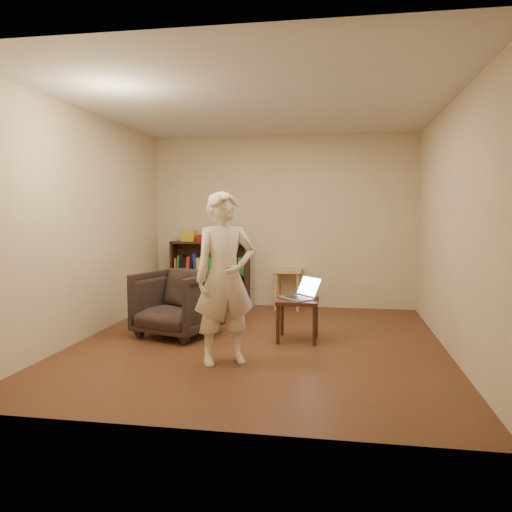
% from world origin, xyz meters
% --- Properties ---
extents(floor, '(4.50, 4.50, 0.00)m').
position_xyz_m(floor, '(0.00, 0.00, 0.00)').
color(floor, '#462E16').
rests_on(floor, ground).
extents(ceiling, '(4.50, 4.50, 0.00)m').
position_xyz_m(ceiling, '(0.00, 0.00, 2.60)').
color(ceiling, silver).
rests_on(ceiling, wall_back).
extents(wall_back, '(4.00, 0.00, 4.00)m').
position_xyz_m(wall_back, '(0.00, 2.25, 1.30)').
color(wall_back, '#C2AF93').
rests_on(wall_back, floor).
extents(wall_left, '(0.00, 4.50, 4.50)m').
position_xyz_m(wall_left, '(-2.00, 0.00, 1.30)').
color(wall_left, '#C2AF93').
rests_on(wall_left, floor).
extents(wall_right, '(0.00, 4.50, 4.50)m').
position_xyz_m(wall_right, '(2.00, 0.00, 1.30)').
color(wall_right, '#C2AF93').
rests_on(wall_right, floor).
extents(bookshelf, '(1.20, 0.30, 1.00)m').
position_xyz_m(bookshelf, '(-1.10, 2.09, 0.44)').
color(bookshelf, black).
rests_on(bookshelf, floor).
extents(box_yellow, '(0.22, 0.17, 0.17)m').
position_xyz_m(box_yellow, '(-1.44, 2.09, 1.09)').
color(box_yellow, gold).
rests_on(box_yellow, bookshelf).
extents(red_cloth, '(0.32, 0.25, 0.10)m').
position_xyz_m(red_cloth, '(-1.14, 2.07, 1.05)').
color(red_cloth, maroon).
rests_on(red_cloth, bookshelf).
extents(box_green, '(0.17, 0.17, 0.14)m').
position_xyz_m(box_green, '(-0.77, 2.05, 1.07)').
color(box_green, '#1C6B35').
rests_on(box_green, bookshelf).
extents(box_white, '(0.10, 0.10, 0.08)m').
position_xyz_m(box_white, '(-0.59, 2.06, 1.04)').
color(box_white, silver).
rests_on(box_white, bookshelf).
extents(stool, '(0.41, 0.41, 0.60)m').
position_xyz_m(stool, '(0.11, 2.03, 0.48)').
color(stool, tan).
rests_on(stool, floor).
extents(armchair, '(1.04, 1.05, 0.77)m').
position_xyz_m(armchair, '(-1.00, 0.19, 0.38)').
color(armchair, '#2B231D').
rests_on(armchair, floor).
extents(side_table, '(0.46, 0.46, 0.47)m').
position_xyz_m(side_table, '(0.42, 0.20, 0.39)').
color(side_table, black).
rests_on(side_table, floor).
extents(laptop, '(0.52, 0.52, 0.25)m').
position_xyz_m(laptop, '(0.45, 0.24, 0.53)').
color(laptop, '#AFAFB4').
rests_on(laptop, side_table).
extents(person, '(0.72, 0.64, 1.64)m').
position_xyz_m(person, '(-0.20, -0.76, 0.82)').
color(person, beige).
rests_on(person, floor).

